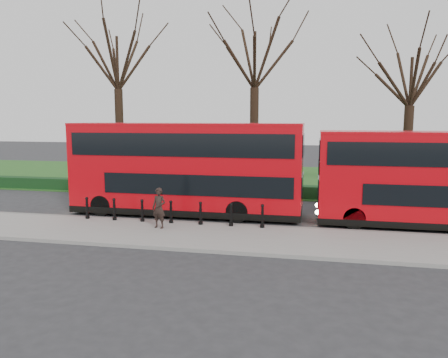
% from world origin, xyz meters
% --- Properties ---
extents(ground, '(120.00, 120.00, 0.00)m').
position_xyz_m(ground, '(0.00, 0.00, 0.00)').
color(ground, '#28282B').
rests_on(ground, ground).
extents(pavement, '(60.00, 4.00, 0.15)m').
position_xyz_m(pavement, '(0.00, -3.00, 0.07)').
color(pavement, gray).
rests_on(pavement, ground).
extents(kerb, '(60.00, 0.25, 0.16)m').
position_xyz_m(kerb, '(0.00, -1.00, 0.07)').
color(kerb, slate).
rests_on(kerb, ground).
extents(grass_verge, '(60.00, 18.00, 0.06)m').
position_xyz_m(grass_verge, '(0.00, 15.00, 0.03)').
color(grass_verge, '#1F531B').
rests_on(grass_verge, ground).
extents(hedge, '(60.00, 0.90, 0.80)m').
position_xyz_m(hedge, '(0.00, 6.80, 0.40)').
color(hedge, black).
rests_on(hedge, ground).
extents(yellow_line_outer, '(60.00, 0.10, 0.01)m').
position_xyz_m(yellow_line_outer, '(0.00, -0.70, 0.01)').
color(yellow_line_outer, yellow).
rests_on(yellow_line_outer, ground).
extents(yellow_line_inner, '(60.00, 0.10, 0.01)m').
position_xyz_m(yellow_line_inner, '(0.00, -0.50, 0.01)').
color(yellow_line_inner, yellow).
rests_on(yellow_line_inner, ground).
extents(tree_left, '(8.16, 8.16, 12.76)m').
position_xyz_m(tree_left, '(-8.00, 10.00, 9.28)').
color(tree_left, black).
rests_on(tree_left, ground).
extents(tree_mid, '(8.12, 8.12, 12.69)m').
position_xyz_m(tree_mid, '(2.00, 10.00, 9.23)').
color(tree_mid, black).
rests_on(tree_mid, ground).
extents(tree_right, '(6.65, 6.65, 10.40)m').
position_xyz_m(tree_right, '(12.00, 10.00, 7.55)').
color(tree_right, black).
rests_on(tree_right, ground).
extents(bollard_row, '(8.60, 0.15, 1.00)m').
position_xyz_m(bollard_row, '(-0.24, -1.35, 0.65)').
color(bollard_row, black).
rests_on(bollard_row, pavement).
extents(bus_lead, '(11.77, 2.70, 4.68)m').
position_xyz_m(bus_lead, '(-0.26, 1.12, 2.36)').
color(bus_lead, '#B9050E').
rests_on(bus_lead, ground).
extents(bus_rear, '(10.91, 2.51, 4.34)m').
position_xyz_m(bus_rear, '(11.82, 0.91, 2.19)').
color(bus_rear, '#B9050E').
rests_on(bus_rear, ground).
extents(pedestrian, '(0.73, 0.56, 1.78)m').
position_xyz_m(pedestrian, '(-0.45, -2.35, 1.04)').
color(pedestrian, black).
rests_on(pedestrian, pavement).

